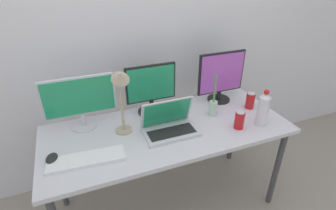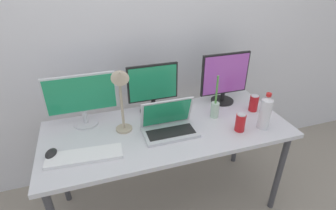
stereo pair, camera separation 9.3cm
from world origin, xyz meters
name	(u,v)px [view 1 (the left image)]	position (x,y,z in m)	size (l,w,h in m)	color
ground_plane	(168,202)	(0.00, 0.00, 0.00)	(16.00, 16.00, 0.00)	gray
wall_back	(140,27)	(0.00, 0.59, 1.30)	(7.00, 0.08, 2.60)	silver
work_desk	(168,136)	(0.00, 0.00, 0.68)	(1.67, 0.70, 0.74)	#424247
monitor_left	(80,100)	(-0.53, 0.23, 0.95)	(0.47, 0.17, 0.37)	silver
monitor_center	(151,89)	(-0.04, 0.24, 0.94)	(0.37, 0.21, 0.38)	black
monitor_right	(221,76)	(0.54, 0.23, 0.95)	(0.39, 0.18, 0.40)	black
laptop_silver	(169,124)	(-0.01, -0.04, 0.79)	(0.35, 0.22, 0.23)	silver
keyboard_main	(87,159)	(-0.56, -0.14, 0.75)	(0.43, 0.13, 0.02)	white
mouse_by_keyboard	(52,158)	(-0.74, -0.07, 0.76)	(0.06, 0.09, 0.04)	black
water_bottle	(263,109)	(0.62, -0.20, 0.86)	(0.08, 0.08, 0.26)	silver
soda_can_near_keyboard	(250,101)	(0.69, 0.03, 0.80)	(0.07, 0.07, 0.13)	red
soda_can_by_laptop	(239,120)	(0.45, -0.18, 0.80)	(0.07, 0.07, 0.13)	red
bamboo_vase	(213,107)	(0.37, 0.04, 0.81)	(0.06, 0.06, 0.32)	#B2D1B7
desk_lamp	(121,90)	(-0.29, 0.03, 1.07)	(0.11, 0.18, 0.48)	tan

